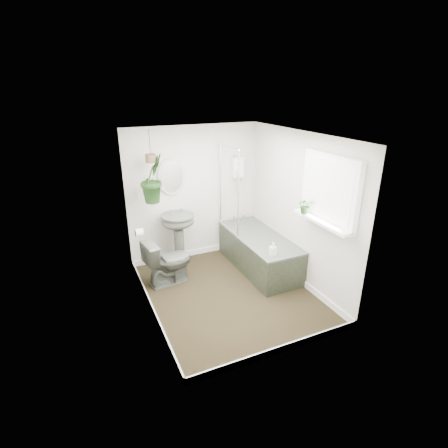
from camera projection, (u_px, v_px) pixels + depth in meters
name	position (u px, v px, depth m)	size (l,w,h in m)	color
floor	(228.00, 293.00, 5.22)	(2.30, 2.80, 0.02)	black
ceiling	(229.00, 134.00, 4.36)	(2.30, 2.80, 0.02)	white
wall_back	(194.00, 194.00, 5.98)	(2.30, 0.02, 2.30)	#EEE4CB
wall_front	(286.00, 266.00, 3.59)	(2.30, 0.02, 2.30)	#EEE4CB
wall_left	(144.00, 235.00, 4.34)	(0.02, 2.80, 2.30)	#EEE4CB
wall_right	(299.00, 209.00, 5.23)	(0.02, 2.80, 2.30)	#EEE4CB
skirting	(228.00, 290.00, 5.20)	(2.30, 2.80, 0.10)	white
bathtub	(259.00, 252.00, 5.84)	(0.72, 1.72, 0.58)	#484C43
bath_screen	(229.00, 190.00, 5.76)	(0.04, 0.72, 1.40)	silver
shower_box	(238.00, 167.00, 6.08)	(0.20, 0.10, 0.35)	white
oval_mirror	(172.00, 177.00, 5.67)	(0.46, 0.03, 0.62)	#BCB2A4
wall_sconce	(148.00, 185.00, 5.55)	(0.04, 0.04, 0.22)	black
toilet_roll_holder	(139.00, 232.00, 5.05)	(0.11, 0.11, 0.11)	white
window_recess	(330.00, 190.00, 4.43)	(0.08, 1.00, 0.90)	white
window_sill	(322.00, 221.00, 4.56)	(0.18, 1.00, 0.04)	white
window_blinds	(327.00, 190.00, 4.41)	(0.01, 0.86, 0.76)	white
toilet	(169.00, 261.00, 5.35)	(0.42, 0.73, 0.75)	#484C43
pedestal_sink	(179.00, 240.00, 5.86)	(0.54, 0.46, 0.92)	#484C43
sill_plant	(306.00, 205.00, 4.74)	(0.20, 0.17, 0.22)	black
hanging_plant	(152.00, 179.00, 5.24)	(0.40, 0.33, 0.73)	black
soap_bottle	(273.00, 249.00, 5.04)	(0.09, 0.09, 0.20)	#2B2625
hanging_pot	(151.00, 158.00, 5.13)	(0.16, 0.16, 0.12)	brown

